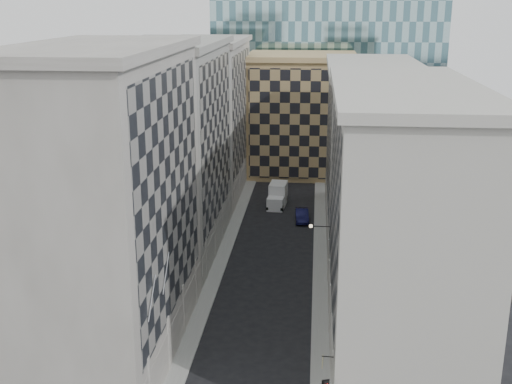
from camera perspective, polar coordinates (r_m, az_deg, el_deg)
The scene contains 13 objects.
sidewalk_west at distance 69.12m, azimuth -3.06°, elevation -5.92°, with size 1.50×100.00×0.15m, color gray.
sidewalk_east at distance 68.44m, azimuth 5.72°, elevation -6.22°, with size 1.50×100.00×0.15m, color gray.
bldg_left_a at distance 48.97m, azimuth -13.07°, elevation -1.29°, with size 10.80×22.80×23.70m.
bldg_left_b at distance 69.56m, azimuth -7.44°, elevation 3.84°, with size 10.80×22.80×22.70m.
bldg_left_c at distance 90.82m, azimuth -4.39°, elevation 6.58°, with size 10.80×22.80×21.70m.
bldg_right_a at distance 51.18m, azimuth 12.38°, elevation -2.23°, with size 10.80×26.80×20.70m.
bldg_right_b at distance 77.23m, azimuth 10.12°, elevation 3.86°, with size 10.80×28.80×19.70m.
tan_block at distance 102.50m, azimuth 4.02°, elevation 6.94°, with size 16.80×14.80×18.80m.
flagpoles_left at distance 44.50m, azimuth -8.60°, elevation -8.16°, with size 0.10×6.33×2.33m.
bracket_lamp at distance 60.63m, azimuth 5.07°, elevation -3.04°, with size 1.98×0.36×0.36m.
box_truck at distance 86.44m, azimuth 1.92°, elevation -0.39°, with size 2.62×5.58×2.98m.
dark_car at distance 80.73m, azimuth 4.10°, elevation -2.07°, with size 1.60×4.59×1.51m, color #0F0F37.
shop_sign at distance 43.70m, azimuth 5.98°, elevation -14.73°, with size 0.77×0.68×0.75m.
Camera 1 is at (4.44, -33.15, 26.45)m, focal length 45.00 mm.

